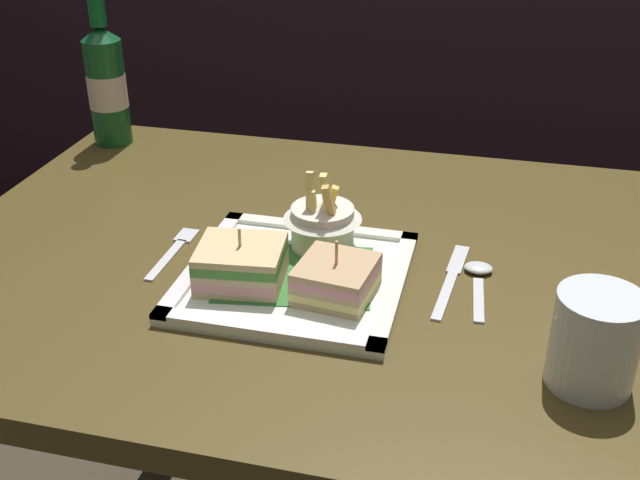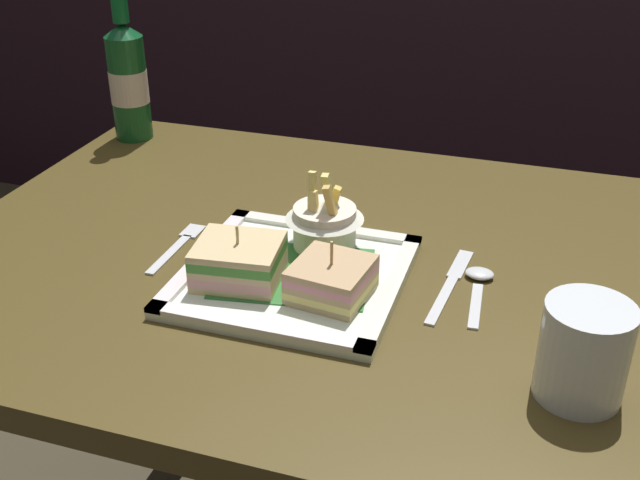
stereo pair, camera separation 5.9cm
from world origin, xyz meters
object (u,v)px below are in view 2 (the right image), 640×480
(sandwich_half_left, at_px, (239,262))
(fries_cup, at_px, (324,220))
(fork, at_px, (179,244))
(knife, at_px, (451,282))
(sandwich_half_right, at_px, (331,280))
(water_glass, at_px, (583,357))
(beer_bottle, at_px, (128,78))
(square_plate, at_px, (294,276))
(spoon, at_px, (478,282))
(dining_table, at_px, (343,346))

(sandwich_half_left, distance_m, fries_cup, 0.13)
(fork, relative_size, knife, 0.78)
(sandwich_half_right, xyz_separation_m, fork, (-0.23, 0.07, -0.03))
(knife, bearing_deg, water_glass, -48.05)
(fork, bearing_deg, water_glass, -16.63)
(beer_bottle, bearing_deg, knife, -27.42)
(square_plate, distance_m, spoon, 0.22)
(sandwich_half_right, xyz_separation_m, fries_cup, (-0.04, 0.11, 0.02))
(dining_table, bearing_deg, fork, -169.77)
(knife, bearing_deg, spoon, 7.41)
(sandwich_half_right, height_order, knife, sandwich_half_right)
(water_glass, bearing_deg, fork, 163.37)
(beer_bottle, xyz_separation_m, fork, (0.26, -0.33, -0.10))
(fries_cup, relative_size, spoon, 0.84)
(square_plate, relative_size, sandwich_half_right, 2.71)
(fork, height_order, knife, same)
(knife, xyz_separation_m, spoon, (0.03, 0.00, 0.00))
(fries_cup, height_order, beer_bottle, beer_bottle)
(fries_cup, xyz_separation_m, water_glass, (0.32, -0.19, -0.01))
(sandwich_half_left, xyz_separation_m, spoon, (0.27, 0.09, -0.03))
(sandwich_half_right, bearing_deg, sandwich_half_left, 180.00)
(spoon, bearing_deg, fries_cup, 175.36)
(square_plate, xyz_separation_m, fork, (-0.17, 0.04, -0.00))
(sandwich_half_left, height_order, fries_cup, fries_cup)
(dining_table, bearing_deg, sandwich_half_left, -132.41)
(sandwich_half_right, bearing_deg, beer_bottle, 140.38)
(sandwich_half_left, xyz_separation_m, beer_bottle, (-0.37, 0.40, 0.07))
(fries_cup, distance_m, fork, 0.20)
(sandwich_half_right, height_order, spoon, sandwich_half_right)
(dining_table, relative_size, sandwich_half_right, 11.03)
(dining_table, xyz_separation_m, water_glass, (0.29, -0.19, 0.19))
(beer_bottle, distance_m, spoon, 0.72)
(dining_table, distance_m, beer_bottle, 0.61)
(water_glass, bearing_deg, sandwich_half_left, 168.18)
(square_plate, distance_m, fries_cup, 0.09)
(square_plate, bearing_deg, spoon, 14.91)
(beer_bottle, bearing_deg, dining_table, -32.01)
(square_plate, bearing_deg, knife, 16.18)
(square_plate, xyz_separation_m, fries_cup, (0.01, 0.07, 0.04))
(fries_cup, height_order, spoon, fries_cup)
(fries_cup, relative_size, fork, 0.75)
(square_plate, height_order, knife, square_plate)
(fork, bearing_deg, sandwich_half_left, -30.88)
(fries_cup, bearing_deg, knife, -6.91)
(sandwich_half_left, bearing_deg, water_glass, -11.82)
(square_plate, distance_m, sandwich_half_right, 0.07)
(dining_table, xyz_separation_m, spoon, (0.17, -0.02, 0.15))
(square_plate, bearing_deg, dining_table, 61.27)
(water_glass, relative_size, knife, 0.56)
(fork, distance_m, spoon, 0.39)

